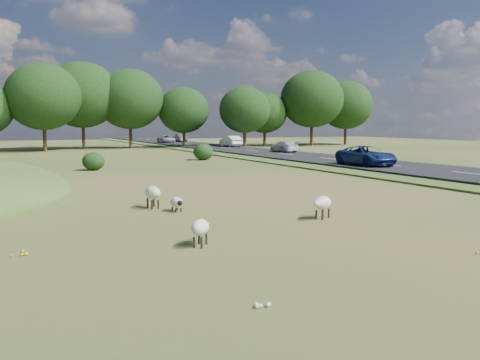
# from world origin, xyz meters

# --- Properties ---
(ground) EXTENTS (160.00, 160.00, 0.00)m
(ground) POSITION_xyz_m (0.00, 20.00, 0.00)
(ground) COLOR #375219
(ground) RESTS_ON ground
(road) EXTENTS (8.00, 150.00, 0.25)m
(road) POSITION_xyz_m (20.00, 30.00, 0.12)
(road) COLOR black
(road) RESTS_ON ground
(treeline) EXTENTS (96.28, 14.66, 11.70)m
(treeline) POSITION_xyz_m (-1.06, 55.44, 6.57)
(treeline) COLOR black
(treeline) RESTS_ON ground
(shrubs) EXTENTS (25.02, 8.78, 1.54)m
(shrubs) POSITION_xyz_m (-1.19, 27.63, 0.74)
(shrubs) COLOR black
(shrubs) RESTS_ON ground
(sheep_0) EXTENTS (0.43, 0.98, 0.57)m
(sheep_0) POSITION_xyz_m (-1.17, 2.98, 0.36)
(sheep_0) COLOR beige
(sheep_0) RESTS_ON ground
(sheep_1) EXTENTS (1.15, 0.92, 0.82)m
(sheep_1) POSITION_xyz_m (3.10, -0.72, 0.57)
(sheep_1) COLOR beige
(sheep_1) RESTS_ON ground
(sheep_2) EXTENTS (0.89, 1.05, 0.76)m
(sheep_2) POSITION_xyz_m (-2.38, -2.96, 0.53)
(sheep_2) COLOR beige
(sheep_2) RESTS_ON ground
(sheep_3) EXTENTS (0.59, 1.26, 0.91)m
(sheep_3) POSITION_xyz_m (-1.81, 4.18, 0.63)
(sheep_3) COLOR beige
(sheep_3) RESTS_ON ground
(car_0) EXTENTS (1.75, 4.30, 1.25)m
(car_0) POSITION_xyz_m (21.90, 35.78, 0.87)
(car_0) COLOR white
(car_0) RESTS_ON road
(car_1) EXTENTS (1.61, 4.60, 1.52)m
(car_1) POSITION_xyz_m (21.90, 50.81, 1.01)
(car_1) COLOR white
(car_1) RESTS_ON road
(car_2) EXTENTS (2.44, 5.28, 1.47)m
(car_2) POSITION_xyz_m (18.10, 16.18, 0.98)
(car_2) COLOR navy
(car_2) RESTS_ON road
(car_3) EXTENTS (2.13, 4.62, 1.28)m
(car_3) POSITION_xyz_m (18.10, 68.92, 0.89)
(car_3) COLOR #B1B3B9
(car_3) RESTS_ON road
(car_4) EXTENTS (1.96, 4.82, 1.40)m
(car_4) POSITION_xyz_m (21.90, 73.64, 0.95)
(car_4) COLOR #A4A6AC
(car_4) RESTS_ON road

